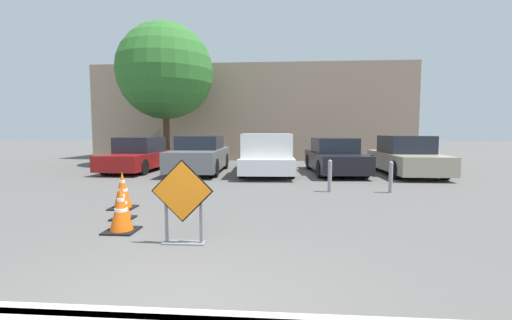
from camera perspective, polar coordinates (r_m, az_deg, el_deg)
The scene contains 14 objects.
ground_plane at distance 12.89m, azimuth 0.01°, elevation -2.72°, with size 96.00×96.00×0.00m, color #565451.
road_closed_sign at distance 5.24m, azimuth -12.15°, elevation -6.44°, with size 0.94×0.20×1.29m.
traffic_cone_nearest at distance 6.28m, azimuth -21.57°, elevation -7.82°, with size 0.52×0.52×0.75m.
traffic_cone_second at distance 7.14m, azimuth -21.34°, elevation -6.76°, with size 0.40×0.40×0.63m.
traffic_cone_third at distance 8.09m, azimuth -21.35°, elevation -4.75°, with size 0.51×0.51×0.82m.
parked_car_nearest at distance 15.48m, azimuth -18.81°, elevation 0.71°, with size 1.86×4.56×1.43m.
parked_car_second at distance 14.22m, azimuth -9.30°, elevation 0.77°, with size 2.02×4.67×1.50m.
pickup_truck at distance 13.60m, azimuth 1.79°, elevation 0.73°, with size 2.19×5.59×1.60m.
parked_car_third at distance 14.16m, azimuth 12.91°, elevation 0.51°, with size 2.07×4.71×1.42m.
parked_car_fourth at distance 14.66m, azimuth 23.64°, elevation 0.50°, with size 1.89×4.69×1.52m.
bollard_nearest at distance 9.76m, azimuth 12.20°, elevation -2.45°, with size 0.12×0.12×0.91m.
bollard_second at distance 10.12m, azimuth 21.54°, elevation -2.51°, with size 0.12×0.12×0.88m.
building_facade_backdrop at distance 22.10m, azimuth -0.48°, elevation 7.66°, with size 18.73×5.00×5.55m.
street_tree_behind_lot at distance 18.15m, azimuth -14.91°, elevation 14.07°, with size 4.75×4.75×7.04m.
Camera 1 is at (0.97, -2.74, 1.71)m, focal length 24.00 mm.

